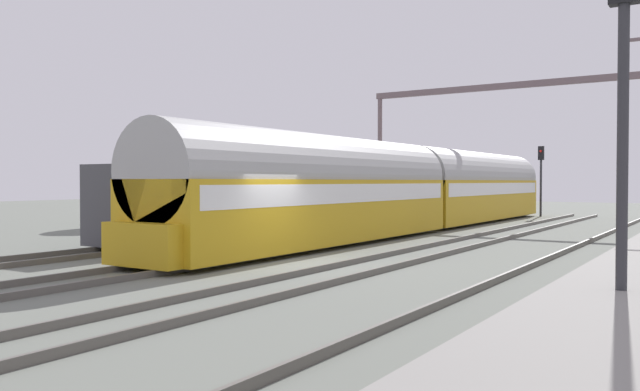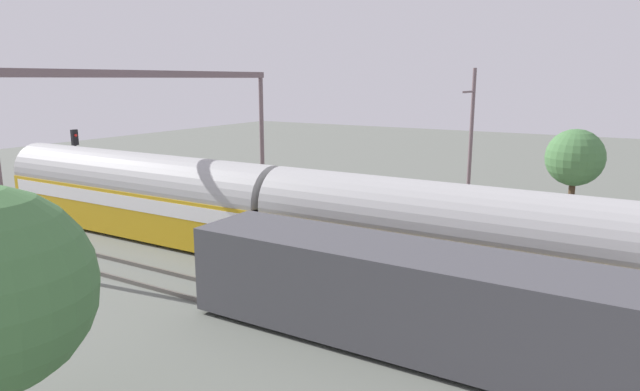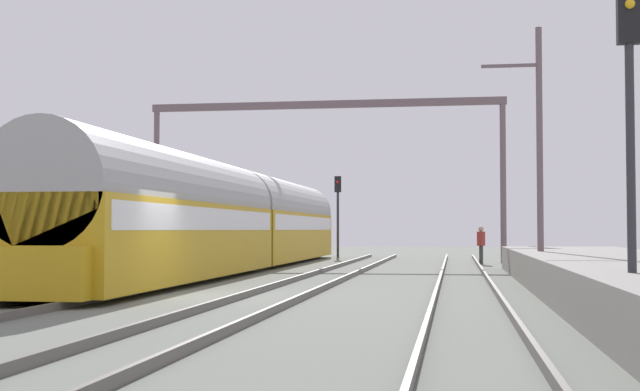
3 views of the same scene
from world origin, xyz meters
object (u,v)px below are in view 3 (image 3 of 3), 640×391
passenger_train (236,220)px  railway_signal_far (338,205)px  person_crossing (481,242)px  catenary_gantry (324,140)px  freight_car (41,233)px  railway_signal_near (630,111)px

passenger_train → railway_signal_far: (1.92, 15.52, 1.00)m
person_crossing → railway_signal_far: railway_signal_far is taller
passenger_train → catenary_gantry: size_ratio=1.88×
catenary_gantry → freight_car: bearing=-112.1°
passenger_train → catenary_gantry: catenary_gantry is taller
person_crossing → catenary_gantry: 9.06m
passenger_train → person_crossing: passenger_train is taller
person_crossing → railway_signal_far: size_ratio=0.38×
railway_signal_near → freight_car: bearing=144.9°
passenger_train → person_crossing: bearing=36.4°
freight_car → catenary_gantry: catenary_gantry is taller
freight_car → railway_signal_near: (15.57, -10.95, 2.00)m
catenary_gantry → person_crossing: bearing=-12.2°
freight_car → person_crossing: (13.96, 14.49, -0.44)m
passenger_train → catenary_gantry: bearing=76.0°
freight_car → railway_signal_far: size_ratio=2.83×
passenger_train → railway_signal_far: 15.67m
passenger_train → railway_signal_near: railway_signal_near is taller
person_crossing → catenary_gantry: bearing=101.0°
freight_car → person_crossing: bearing=46.1°
railway_signal_near → catenary_gantry: size_ratio=0.31×
catenary_gantry → passenger_train: bearing=-104.0°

